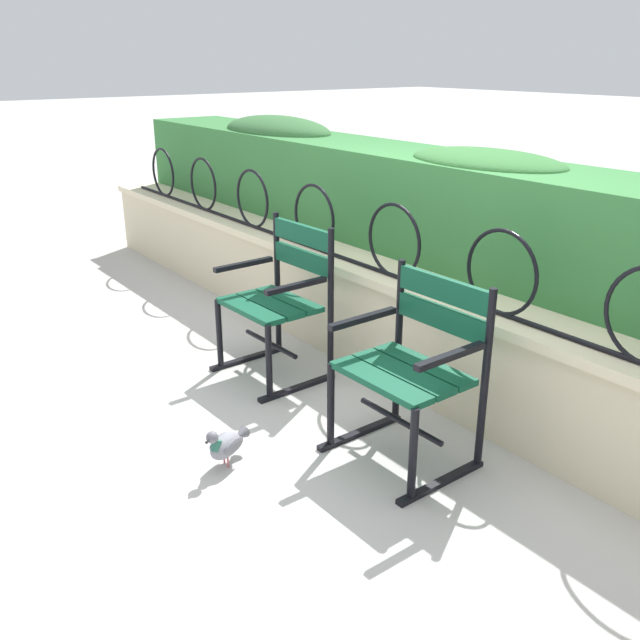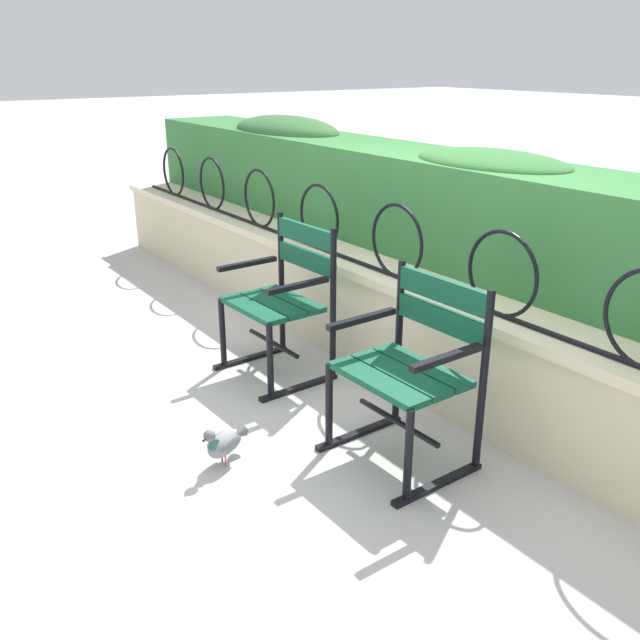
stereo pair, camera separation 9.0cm
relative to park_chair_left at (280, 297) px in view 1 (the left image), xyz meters
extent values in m
plane|color=#B7B5AF|center=(0.60, -0.20, -0.47)|extent=(60.00, 60.00, 0.00)
cube|color=beige|center=(0.60, 0.55, -0.19)|extent=(7.86, 0.35, 0.56)
cube|color=beige|center=(0.60, 0.55, 0.12)|extent=(7.86, 0.41, 0.05)
cylinder|color=black|center=(0.60, 0.47, 0.15)|extent=(7.31, 0.02, 0.02)
torus|color=black|center=(-2.55, 0.47, 0.35)|extent=(0.42, 0.02, 0.42)
torus|color=black|center=(-1.81, 0.47, 0.35)|extent=(0.42, 0.02, 0.42)
torus|color=black|center=(-1.06, 0.47, 0.35)|extent=(0.42, 0.02, 0.42)
torus|color=black|center=(-0.32, 0.47, 0.35)|extent=(0.42, 0.02, 0.42)
torus|color=black|center=(0.43, 0.47, 0.35)|extent=(0.42, 0.02, 0.42)
torus|color=black|center=(1.18, 0.47, 0.35)|extent=(0.42, 0.02, 0.42)
cube|color=#387A3D|center=(0.60, 1.06, 0.44)|extent=(7.71, 0.67, 0.60)
ellipsoid|color=#376938|center=(-1.62, 1.06, 0.74)|extent=(1.20, 0.61, 0.24)
ellipsoid|color=#377137|center=(0.54, 1.06, 0.74)|extent=(1.01, 0.61, 0.14)
cube|color=#0F4C33|center=(0.01, -0.21, -0.03)|extent=(0.52, 0.14, 0.03)
cube|color=#0F4C33|center=(0.00, -0.08, -0.03)|extent=(0.52, 0.14, 0.03)
cube|color=#0F4C33|center=(0.00, 0.06, -0.03)|extent=(0.52, 0.14, 0.03)
cube|color=#0F4C33|center=(-0.01, 0.16, 0.35)|extent=(0.52, 0.05, 0.11)
cube|color=#0F4C33|center=(-0.01, 0.16, 0.20)|extent=(0.52, 0.05, 0.11)
cylinder|color=black|center=(0.25, 0.17, -0.02)|extent=(0.04, 0.04, 0.90)
cylinder|color=black|center=(0.27, -0.26, -0.25)|extent=(0.04, 0.04, 0.44)
cube|color=black|center=(0.26, -0.07, -0.46)|extent=(0.06, 0.52, 0.02)
cube|color=black|center=(0.26, -0.07, 0.15)|extent=(0.05, 0.40, 0.03)
cylinder|color=black|center=(-0.27, 0.15, -0.02)|extent=(0.04, 0.04, 0.90)
cylinder|color=black|center=(-0.25, -0.28, -0.25)|extent=(0.04, 0.04, 0.44)
cube|color=black|center=(-0.26, -0.09, -0.46)|extent=(0.06, 0.52, 0.02)
cube|color=black|center=(-0.26, -0.09, 0.15)|extent=(0.05, 0.40, 0.03)
cylinder|color=black|center=(0.00, -0.08, -0.27)|extent=(0.50, 0.04, 0.03)
cube|color=#0F4C33|center=(1.13, -0.23, -0.03)|extent=(0.55, 0.14, 0.03)
cube|color=#0F4C33|center=(1.13, -0.10, -0.03)|extent=(0.55, 0.14, 0.03)
cube|color=#0F4C33|center=(1.13, 0.04, -0.03)|extent=(0.55, 0.14, 0.03)
cube|color=#0F4C33|center=(1.13, 0.14, 0.32)|extent=(0.55, 0.04, 0.11)
cube|color=#0F4C33|center=(1.13, 0.14, 0.18)|extent=(0.55, 0.04, 0.11)
cylinder|color=black|center=(1.40, 0.15, -0.04)|extent=(0.04, 0.04, 0.86)
cylinder|color=black|center=(1.41, -0.28, -0.25)|extent=(0.04, 0.04, 0.44)
cube|color=black|center=(1.40, -0.09, -0.46)|extent=(0.05, 0.52, 0.02)
cube|color=black|center=(1.40, -0.09, 0.15)|extent=(0.04, 0.40, 0.03)
cylinder|color=black|center=(0.85, 0.14, -0.04)|extent=(0.04, 0.04, 0.86)
cylinder|color=black|center=(0.86, -0.29, -0.25)|extent=(0.04, 0.04, 0.44)
cube|color=black|center=(0.86, -0.10, -0.46)|extent=(0.05, 0.52, 0.02)
cube|color=black|center=(0.86, -0.10, 0.15)|extent=(0.04, 0.40, 0.03)
cylinder|color=black|center=(1.13, -0.10, -0.27)|extent=(0.52, 0.04, 0.03)
ellipsoid|color=gray|center=(0.70, -0.78, -0.36)|extent=(0.17, 0.21, 0.11)
cylinder|color=#2D6B56|center=(0.73, -0.84, -0.33)|extent=(0.07, 0.07, 0.06)
sphere|color=slate|center=(0.74, -0.86, -0.27)|extent=(0.06, 0.06, 0.06)
cone|color=black|center=(0.75, -0.89, -0.28)|extent=(0.02, 0.03, 0.01)
cone|color=#595960|center=(0.66, -0.67, -0.37)|extent=(0.09, 0.10, 0.06)
ellipsoid|color=slate|center=(0.74, -0.75, -0.36)|extent=(0.08, 0.14, 0.07)
ellipsoid|color=slate|center=(0.66, -0.79, -0.36)|extent=(0.08, 0.14, 0.07)
cylinder|color=#C6515B|center=(0.72, -0.78, -0.44)|extent=(0.01, 0.01, 0.05)
cylinder|color=#C6515B|center=(0.68, -0.78, -0.44)|extent=(0.01, 0.01, 0.05)
camera|label=1|loc=(3.17, -2.07, 1.30)|focal=38.88mm
camera|label=2|loc=(3.22, -2.00, 1.30)|focal=38.88mm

